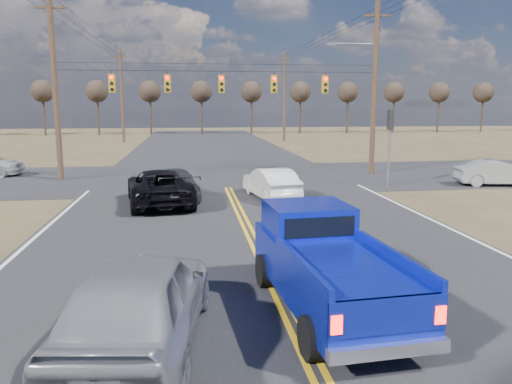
{
  "coord_description": "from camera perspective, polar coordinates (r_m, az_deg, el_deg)",
  "views": [
    {
      "loc": [
        -1.92,
        -10.71,
        4.18
      ],
      "look_at": [
        0.12,
        4.33,
        1.5
      ],
      "focal_mm": 35.0,
      "sensor_mm": 36.0,
      "label": 1
    }
  ],
  "objects": [
    {
      "name": "road_cross",
      "position": [
        29.08,
        -3.84,
        1.72
      ],
      "size": [
        120.0,
        12.0,
        0.02
      ],
      "primitive_type": "cube",
      "color": "#28282B",
      "rests_on": "ground"
    },
    {
      "name": "black_suv",
      "position": [
        21.31,
        -10.99,
        0.57
      ],
      "size": [
        3.21,
        5.7,
        1.5
      ],
      "primitive_type": "imported",
      "rotation": [
        0.0,
        0.0,
        3.28
      ],
      "color": "black",
      "rests_on": "ground"
    },
    {
      "name": "signal_gantry",
      "position": [
        28.62,
        -2.91,
        11.77
      ],
      "size": [
        19.6,
        4.83,
        10.0
      ],
      "color": "#473323",
      "rests_on": "ground"
    },
    {
      "name": "treeline",
      "position": [
        37.75,
        -4.9,
        12.29
      ],
      "size": [
        87.0,
        117.8,
        7.4
      ],
      "color": "#33261C",
      "rests_on": "ground"
    },
    {
      "name": "silver_suv",
      "position": [
        8.9,
        -13.24,
        -12.05
      ],
      "size": [
        2.73,
        5.39,
        1.76
      ],
      "primitive_type": "imported",
      "rotation": [
        0.0,
        0.0,
        3.01
      ],
      "color": "#93959A",
      "rests_on": "ground"
    },
    {
      "name": "ground",
      "position": [
        11.66,
        2.34,
        -11.01
      ],
      "size": [
        160.0,
        160.0,
        0.0
      ],
      "primitive_type": "plane",
      "color": "brown",
      "rests_on": "ground"
    },
    {
      "name": "road_main",
      "position": [
        21.22,
        -2.36,
        -1.36
      ],
      "size": [
        14.0,
        120.0,
        0.02
      ],
      "primitive_type": "cube",
      "color": "#28282B",
      "rests_on": "ground"
    },
    {
      "name": "dgrey_car_queue",
      "position": [
        22.27,
        -9.57,
        0.88
      ],
      "size": [
        2.76,
        5.1,
        1.4
      ],
      "primitive_type": "imported",
      "rotation": [
        0.0,
        0.0,
        3.31
      ],
      "color": "#34343A",
      "rests_on": "ground"
    },
    {
      "name": "cross_car_east_near",
      "position": [
        28.7,
        25.75,
        1.98
      ],
      "size": [
        2.05,
        4.21,
        1.33
      ],
      "primitive_type": "imported",
      "rotation": [
        0.0,
        0.0,
        1.4
      ],
      "color": "#999CA0",
      "rests_on": "ground"
    },
    {
      "name": "utility_poles",
      "position": [
        27.8,
        -3.83,
        12.15
      ],
      "size": [
        19.6,
        58.32,
        10.0
      ],
      "color": "#473323",
      "rests_on": "ground"
    },
    {
      "name": "pickup_truck",
      "position": [
        10.34,
        7.96,
        -8.21
      ],
      "size": [
        2.44,
        5.43,
        1.99
      ],
      "rotation": [
        0.0,
        0.0,
        0.08
      ],
      "color": "black",
      "rests_on": "ground"
    },
    {
      "name": "white_car_queue",
      "position": [
        22.39,
        1.7,
        1.04
      ],
      "size": [
        2.15,
        4.38,
        1.38
      ],
      "primitive_type": "imported",
      "rotation": [
        0.0,
        0.0,
        3.31
      ],
      "color": "white",
      "rests_on": "ground"
    }
  ]
}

